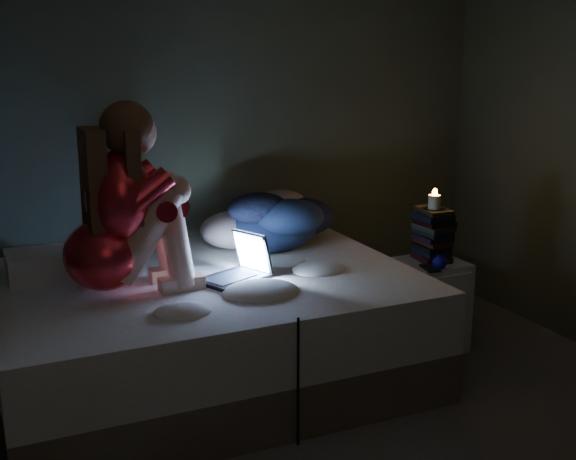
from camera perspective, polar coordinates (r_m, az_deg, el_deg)
wall_back at (r=4.57m, az=-5.38°, el=8.58°), size 3.60×0.02×2.60m
bed at (r=3.94m, az=-6.30°, el=-7.53°), size 2.11×1.58×0.58m
pillow at (r=4.00m, az=-17.77°, el=-2.45°), size 0.45×0.32×0.13m
woman at (r=3.52m, az=-14.34°, el=2.23°), size 0.57×0.38×0.92m
laptop at (r=3.71m, az=-4.34°, el=-2.14°), size 0.41×0.36×0.24m
clothes_pile at (r=4.31m, az=-1.42°, el=0.96°), size 0.63×0.52×0.35m
nightstand at (r=4.39m, az=10.64°, el=-5.74°), size 0.40×0.36×0.53m
book_stack at (r=4.31m, az=11.13°, el=-0.47°), size 0.19×0.25×0.28m
candle at (r=4.27m, az=11.24°, el=1.88°), size 0.07×0.07×0.08m
phone at (r=4.17m, az=10.87°, el=-2.91°), size 0.10×0.15×0.01m
blue_orb at (r=4.17m, az=11.60°, el=-2.47°), size 0.08×0.08×0.08m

